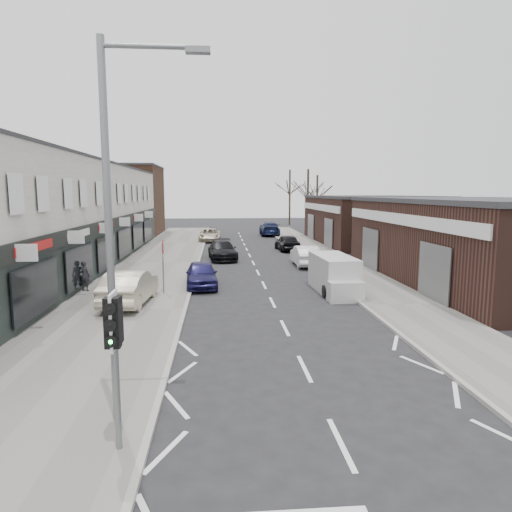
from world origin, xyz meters
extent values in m
plane|color=black|center=(0.00, 0.00, 0.00)|extent=(160.00, 160.00, 0.00)
cube|color=slate|center=(-6.75, 22.00, 0.06)|extent=(5.50, 64.00, 0.12)
cube|color=slate|center=(5.75, 22.00, 0.06)|extent=(3.50, 64.00, 0.12)
cube|color=silver|center=(-13.50, 19.50, 3.55)|extent=(8.00, 41.00, 7.10)
cube|color=#4A2E1F|center=(-13.50, 45.00, 4.00)|extent=(8.00, 10.00, 8.00)
cube|color=#372019|center=(12.50, 14.00, 2.25)|extent=(10.00, 18.00, 4.50)
cube|color=#372019|center=(12.50, 34.00, 2.25)|extent=(10.00, 16.00, 4.50)
cylinder|color=slate|center=(-4.40, -2.00, 1.62)|extent=(0.12, 0.12, 3.00)
cube|color=silver|center=(-4.40, -2.00, 2.67)|extent=(0.05, 0.55, 1.10)
cube|color=black|center=(-4.40, -2.12, 2.67)|extent=(0.28, 0.22, 0.95)
sphere|color=#0CE533|center=(-4.40, -2.24, 2.37)|extent=(0.18, 0.18, 0.18)
cube|color=black|center=(-4.40, -1.88, 2.67)|extent=(0.26, 0.20, 0.90)
cylinder|color=slate|center=(-4.70, -0.80, 4.12)|extent=(0.16, 0.16, 8.00)
cylinder|color=slate|center=(-3.80, -0.80, 7.92)|extent=(1.80, 0.10, 0.10)
cube|color=slate|center=(-2.80, -0.80, 7.87)|extent=(0.50, 0.22, 0.12)
cylinder|color=slate|center=(-5.20, 12.00, 1.37)|extent=(0.07, 0.07, 2.50)
cube|color=white|center=(-5.15, 12.00, 1.97)|extent=(0.04, 0.45, 0.25)
cube|color=silver|center=(3.40, 12.20, 0.92)|extent=(1.84, 4.11, 1.85)
cube|color=silver|center=(3.40, 9.82, 0.48)|extent=(1.66, 0.77, 0.97)
cylinder|color=black|center=(2.65, 10.78, 0.31)|extent=(0.19, 0.62, 0.62)
cylinder|color=black|center=(4.15, 10.78, 0.31)|extent=(0.19, 0.62, 0.62)
cylinder|color=black|center=(2.65, 13.62, 0.31)|extent=(0.19, 0.62, 0.62)
cylinder|color=black|center=(4.15, 13.62, 0.31)|extent=(0.19, 0.62, 0.62)
imported|color=#BEB398|center=(-6.43, 9.83, 0.88)|extent=(1.97, 4.75, 1.53)
imported|color=black|center=(-9.20, 12.73, 0.90)|extent=(0.66, 0.55, 1.56)
imported|color=#181646|center=(-3.40, 13.81, 0.69)|extent=(1.88, 4.15, 1.38)
imported|color=black|center=(-2.20, 23.91, 0.71)|extent=(2.38, 5.03, 1.42)
imported|color=#BEB198|center=(-3.40, 36.92, 0.66)|extent=(2.26, 4.79, 1.32)
imported|color=silver|center=(3.50, 20.46, 0.71)|extent=(1.51, 4.29, 1.41)
imported|color=black|center=(3.50, 28.81, 0.71)|extent=(1.94, 4.27, 1.42)
imported|color=#121939|center=(3.50, 43.07, 0.79)|extent=(2.41, 5.54, 1.59)
camera|label=1|loc=(-2.41, -10.45, 5.05)|focal=32.00mm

